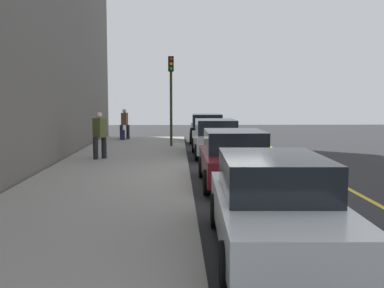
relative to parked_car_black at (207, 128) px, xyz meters
name	(u,v)px	position (x,y,z in m)	size (l,w,h in m)	color
ground_plane	(225,183)	(12.54, -0.26, -0.76)	(56.00, 56.00, 0.00)	#28282B
sidewalk	(110,181)	(12.54, -3.56, -0.68)	(28.00, 4.60, 0.15)	gray
lane_stripe_centre	(335,182)	(12.54, 2.94, -0.75)	(28.00, 0.14, 0.01)	gold
parked_car_black	(207,128)	(0.00, 0.00, 0.00)	(4.43, 2.01, 1.51)	black
parked_car_silver	(216,138)	(6.40, -0.03, 0.00)	(4.38, 1.93, 1.51)	black
parked_car_maroon	(235,158)	(12.87, -0.03, 0.00)	(4.16, 1.90, 1.51)	black
parked_car_white	(274,204)	(18.57, -0.10, 0.00)	(4.79, 2.01, 1.51)	black
pedestrian_olive_coat	(100,134)	(8.31, -4.53, 0.32)	(0.54, 0.54, 1.74)	black
pedestrian_brown_coat	(125,123)	(0.04, -4.52, 0.27)	(0.48, 0.54, 1.65)	black
traffic_light_pole	(171,85)	(3.68, -1.92, 2.23)	(0.35, 0.26, 4.18)	#2D2D19
rolling_suitcase	(123,135)	(0.42, -4.59, -0.35)	(0.34, 0.22, 0.88)	#191E38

